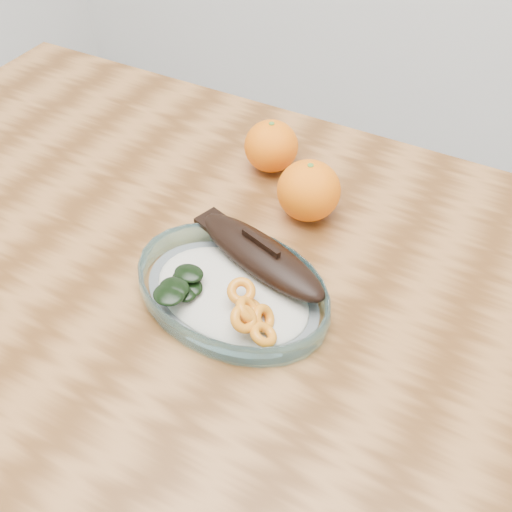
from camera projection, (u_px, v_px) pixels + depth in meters
name	position (u px, v px, depth m)	size (l,w,h in m)	color
dining_table	(199.00, 325.00, 0.86)	(1.20, 0.80, 0.75)	#593415
plated_meal	(233.00, 287.00, 0.75)	(0.51, 0.51, 0.07)	white
orange_left	(271.00, 146.00, 0.93)	(0.08, 0.08, 0.08)	orange
orange_right	(309.00, 191.00, 0.85)	(0.08, 0.08, 0.08)	orange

